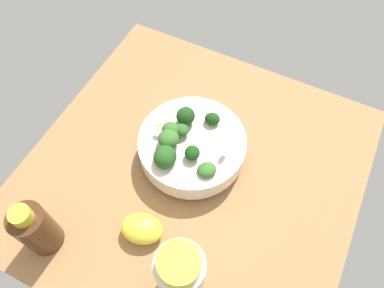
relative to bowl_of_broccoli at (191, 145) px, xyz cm
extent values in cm
cube|color=#996D42|center=(-1.74, 2.86, -5.76)|extent=(59.03, 59.03, 4.08)
cylinder|color=silver|center=(-0.17, -0.22, -3.05)|extent=(10.68, 10.68, 1.35)
cylinder|color=silver|center=(-0.17, -0.22, -0.34)|extent=(19.41, 19.41, 4.06)
cylinder|color=beige|center=(-0.17, -0.22, 1.29)|extent=(16.13, 16.13, 0.80)
cylinder|color=#589D47|center=(2.56, -3.14, 1.89)|extent=(1.83, 2.02, 1.68)
ellipsoid|color=#194216|center=(2.56, -3.14, 3.56)|extent=(5.14, 4.77, 4.39)
cylinder|color=#3C7A32|center=(2.10, 5.47, 1.32)|extent=(1.89, 1.97, 1.16)
ellipsoid|color=#23511C|center=(2.10, 5.47, 2.94)|extent=(5.24, 6.26, 5.20)
cylinder|color=#3C7A32|center=(1.93, -0.56, 1.86)|extent=(1.10, 1.13, 1.22)
ellipsoid|color=#2D6023|center=(1.93, -0.56, 3.12)|extent=(3.36, 3.18, 2.37)
cylinder|color=#4A8F3C|center=(3.10, 2.33, 1.59)|extent=(2.05, 1.78, 1.86)
ellipsoid|color=#386B2B|center=(3.10, 2.33, 3.36)|extent=(4.74, 4.34, 3.91)
cylinder|color=#4A8F3C|center=(-2.20, 2.86, 1.46)|extent=(1.54, 1.68, 1.68)
ellipsoid|color=#194216|center=(-2.20, 2.86, 3.07)|extent=(3.13, 3.59, 3.09)
cylinder|color=#2F662B|center=(-5.15, 4.25, 0.55)|extent=(1.56, 1.45, 1.93)
ellipsoid|color=#386B2B|center=(-5.15, 4.25, 2.17)|extent=(4.86, 4.75, 3.21)
cylinder|color=#4A8F3C|center=(-1.56, -5.27, 1.15)|extent=(1.31, 1.35, 1.66)
ellipsoid|color=#194216|center=(-1.56, -5.27, 2.69)|extent=(3.41, 3.12, 2.77)
cylinder|color=#4A8F3C|center=(3.64, 0.34, 1.26)|extent=(1.74, 1.98, 1.69)
ellipsoid|color=#386B2B|center=(3.64, 0.34, 2.87)|extent=(3.98, 3.96, 4.23)
ellipsoid|color=#DBBC84|center=(2.25, -3.87, 3.43)|extent=(1.84, 1.16, 1.15)
ellipsoid|color=#DBBC84|center=(5.73, 0.78, 4.11)|extent=(1.94, 1.69, 1.26)
ellipsoid|color=#DBBC84|center=(4.82, -2.76, 4.82)|extent=(1.62, 2.08, 0.97)
ellipsoid|color=#DBBC84|center=(-6.53, -0.80, 4.79)|extent=(1.15, 1.88, 0.88)
ellipsoid|color=yellow|center=(0.50, 16.89, -1.69)|extent=(8.22, 6.95, 4.07)
cylinder|color=#472814|center=(14.23, 25.02, 1.44)|extent=(5.61, 5.61, 10.33)
cylinder|color=gold|center=(14.23, 25.02, 7.63)|extent=(3.12, 3.12, 2.03)
cylinder|color=beige|center=(-9.17, 21.51, 3.06)|extent=(6.93, 6.93, 13.57)
cylinder|color=gold|center=(-9.17, 21.51, 10.72)|extent=(5.73, 5.73, 1.75)
camera|label=1|loc=(-15.48, 30.59, 57.58)|focal=34.71mm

